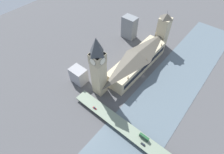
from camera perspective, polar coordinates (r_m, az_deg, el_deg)
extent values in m
plane|color=#4C4C4F|center=(237.69, 10.15, 0.20)|extent=(600.00, 600.00, 0.00)
cube|color=slate|center=(230.02, 17.81, -4.15)|extent=(61.41, 360.00, 0.30)
cube|color=#C1B28E|center=(240.46, 8.25, 4.80)|extent=(26.71, 104.09, 20.68)
cube|color=black|center=(235.43, 10.99, 3.49)|extent=(0.40, 95.76, 6.20)
pyramid|color=#514C42|center=(231.03, 8.63, 7.31)|extent=(26.18, 102.01, 7.47)
cone|color=tan|center=(256.14, 15.92, 10.25)|extent=(2.20, 2.20, 5.00)
cone|color=tan|center=(227.72, 11.18, 5.71)|extent=(2.20, 2.20, 5.00)
cone|color=tan|center=(203.06, 5.28, -0.07)|extent=(2.20, 2.20, 5.00)
cube|color=#C1B28E|center=(195.92, -4.33, 0.83)|extent=(13.10, 13.10, 60.74)
cube|color=tan|center=(178.57, -4.78, 6.11)|extent=(13.88, 13.88, 11.79)
cylinder|color=black|center=(175.09, -3.16, 5.17)|extent=(0.50, 8.20, 8.20)
cylinder|color=silver|center=(175.02, -3.12, 5.15)|extent=(0.62, 7.60, 7.60)
cylinder|color=black|center=(182.23, -6.34, 7.00)|extent=(0.50, 8.20, 8.20)
cylinder|color=silver|center=(182.30, -6.37, 7.02)|extent=(0.62, 7.60, 7.60)
cylinder|color=black|center=(182.10, -3.33, 7.22)|extent=(8.20, 0.50, 8.20)
cylinder|color=silver|center=(182.18, -3.30, 7.24)|extent=(7.60, 0.62, 7.60)
cylinder|color=black|center=(175.22, -6.27, 4.94)|extent=(8.20, 0.50, 8.20)
cylinder|color=silver|center=(175.15, -6.30, 4.92)|extent=(7.60, 0.62, 7.60)
pyramid|color=#383D42|center=(168.46, -5.11, 10.00)|extent=(13.36, 13.36, 19.33)
cube|color=#C1B28E|center=(277.94, 16.12, 13.70)|extent=(15.27, 15.27, 47.52)
pyramid|color=#514C42|center=(264.10, 17.42, 18.49)|extent=(15.27, 15.27, 6.87)
cylinder|color=#333338|center=(261.58, 17.71, 19.51)|extent=(0.30, 0.30, 4.00)
cube|color=#5D6A59|center=(189.22, 6.91, -18.35)|extent=(3.00, 11.99, 4.04)
cube|color=#5D6A59|center=(204.86, -5.72, -9.44)|extent=(3.00, 11.99, 4.04)
cube|color=gray|center=(186.82, 6.99, -18.03)|extent=(154.82, 14.11, 1.20)
cube|color=#235B33|center=(184.77, 10.39, -18.86)|extent=(10.41, 2.44, 1.98)
cube|color=black|center=(184.41, 10.41, -18.82)|extent=(9.37, 2.50, 0.87)
cube|color=#235B33|center=(182.81, 10.49, -18.60)|extent=(10.20, 2.44, 2.32)
cube|color=black|center=(182.71, 10.50, -18.59)|extent=(9.37, 2.50, 1.11)
cube|color=#1E4E2B|center=(181.68, 10.55, -18.45)|extent=(10.10, 2.32, 0.16)
cylinder|color=black|center=(186.52, 9.37, -17.98)|extent=(1.06, 0.28, 1.06)
cylinder|color=black|center=(185.65, 8.98, -18.49)|extent=(1.06, 0.28, 1.06)
cylinder|color=black|center=(185.62, 11.71, -19.42)|extent=(1.06, 0.28, 1.06)
cylinder|color=black|center=(184.74, 11.33, -19.94)|extent=(1.06, 0.28, 1.06)
cube|color=maroon|center=(199.05, -5.70, -10.05)|extent=(4.63, 1.70, 0.65)
cube|color=black|center=(198.53, -5.68, -9.99)|extent=(2.41, 1.53, 0.44)
cylinder|color=black|center=(200.24, -5.93, -9.65)|extent=(0.70, 0.22, 0.70)
cylinder|color=black|center=(199.73, -6.23, -9.94)|extent=(0.70, 0.22, 0.70)
cylinder|color=black|center=(198.77, -5.15, -10.24)|extent=(0.70, 0.22, 0.70)
cylinder|color=black|center=(198.26, -5.46, -10.52)|extent=(0.70, 0.22, 0.70)
cube|color=black|center=(183.05, 10.08, -20.84)|extent=(4.61, 1.78, 0.61)
cube|color=black|center=(182.55, 10.14, -20.80)|extent=(2.40, 1.61, 0.45)
cylinder|color=black|center=(183.72, 9.70, -20.35)|extent=(0.63, 0.22, 0.63)
cylinder|color=black|center=(183.14, 9.41, -20.73)|extent=(0.63, 0.22, 0.63)
cylinder|color=black|center=(183.39, 10.74, -20.99)|extent=(0.63, 0.22, 0.63)
cylinder|color=black|center=(182.80, 10.45, -21.37)|extent=(0.63, 0.22, 0.63)
cube|color=slate|center=(291.82, 5.67, 15.82)|extent=(21.77, 15.37, 35.57)
cube|color=#939399|center=(225.13, -10.85, 0.55)|extent=(19.82, 14.87, 21.10)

